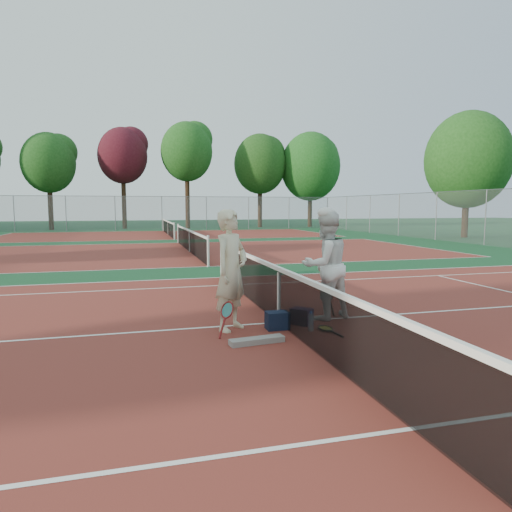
{
  "coord_description": "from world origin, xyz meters",
  "views": [
    {
      "loc": [
        -2.5,
        -7.69,
        2.09
      ],
      "look_at": [
        0.0,
        1.59,
        1.05
      ],
      "focal_mm": 32.0,
      "sensor_mm": 36.0,
      "label": 1
    }
  ],
  "objects_px": {
    "sports_bag_purple": "(301,316)",
    "player_a": "(231,270)",
    "net_main": "(279,295)",
    "racket_black_held": "(328,302)",
    "sports_bag_navy": "(277,320)",
    "racket_spare": "(326,329)",
    "water_bottle": "(311,322)",
    "player_b": "(325,265)",
    "racket_red": "(227,319)"
  },
  "relations": [
    {
      "from": "sports_bag_purple",
      "to": "player_a",
      "type": "bearing_deg",
      "value": 179.86
    },
    {
      "from": "net_main",
      "to": "racket_black_held",
      "type": "distance_m",
      "value": 1.07
    },
    {
      "from": "sports_bag_navy",
      "to": "sports_bag_purple",
      "type": "relative_size",
      "value": 1.07
    },
    {
      "from": "player_a",
      "to": "sports_bag_navy",
      "type": "distance_m",
      "value": 1.17
    },
    {
      "from": "net_main",
      "to": "player_a",
      "type": "xyz_separation_m",
      "value": [
        -0.92,
        -0.23,
        0.51
      ]
    },
    {
      "from": "racket_black_held",
      "to": "racket_spare",
      "type": "xyz_separation_m",
      "value": [
        -0.44,
        -0.91,
        -0.25
      ]
    },
    {
      "from": "sports_bag_navy",
      "to": "water_bottle",
      "type": "relative_size",
      "value": 1.29
    },
    {
      "from": "player_b",
      "to": "water_bottle",
      "type": "bearing_deg",
      "value": 38.52
    },
    {
      "from": "racket_spare",
      "to": "sports_bag_navy",
      "type": "relative_size",
      "value": 1.55
    },
    {
      "from": "player_a",
      "to": "racket_red",
      "type": "height_order",
      "value": "player_a"
    },
    {
      "from": "sports_bag_navy",
      "to": "player_a",
      "type": "bearing_deg",
      "value": 166.15
    },
    {
      "from": "player_b",
      "to": "water_bottle",
      "type": "height_order",
      "value": "player_b"
    },
    {
      "from": "net_main",
      "to": "racket_black_held",
      "type": "xyz_separation_m",
      "value": [
        1.03,
        0.17,
        -0.22
      ]
    },
    {
      "from": "player_a",
      "to": "racket_red",
      "type": "xyz_separation_m",
      "value": [
        -0.15,
        -0.38,
        -0.75
      ]
    },
    {
      "from": "racket_red",
      "to": "net_main",
      "type": "bearing_deg",
      "value": -9.82
    },
    {
      "from": "racket_spare",
      "to": "net_main",
      "type": "bearing_deg",
      "value": 25.91
    },
    {
      "from": "racket_black_held",
      "to": "sports_bag_purple",
      "type": "xyz_separation_m",
      "value": [
        -0.68,
        -0.4,
        -0.14
      ]
    },
    {
      "from": "player_a",
      "to": "racket_black_held",
      "type": "relative_size",
      "value": 3.54
    },
    {
      "from": "sports_bag_purple",
      "to": "racket_black_held",
      "type": "bearing_deg",
      "value": 30.38
    },
    {
      "from": "player_b",
      "to": "sports_bag_navy",
      "type": "distance_m",
      "value": 1.47
    },
    {
      "from": "racket_red",
      "to": "racket_black_held",
      "type": "height_order",
      "value": "racket_black_held"
    },
    {
      "from": "racket_spare",
      "to": "sports_bag_navy",
      "type": "bearing_deg",
      "value": 53.83
    },
    {
      "from": "player_a",
      "to": "racket_spare",
      "type": "relative_size",
      "value": 3.41
    },
    {
      "from": "racket_red",
      "to": "racket_spare",
      "type": "relative_size",
      "value": 0.93
    },
    {
      "from": "net_main",
      "to": "player_b",
      "type": "relative_size",
      "value": 5.45
    },
    {
      "from": "racket_red",
      "to": "sports_bag_purple",
      "type": "xyz_separation_m",
      "value": [
        1.42,
        0.38,
        -0.13
      ]
    },
    {
      "from": "racket_black_held",
      "to": "player_b",
      "type": "bearing_deg",
      "value": 28.43
    },
    {
      "from": "racket_black_held",
      "to": "sports_bag_navy",
      "type": "distance_m",
      "value": 1.34
    },
    {
      "from": "water_bottle",
      "to": "racket_red",
      "type": "bearing_deg",
      "value": 177.22
    },
    {
      "from": "racket_black_held",
      "to": "water_bottle",
      "type": "height_order",
      "value": "racket_black_held"
    },
    {
      "from": "player_b",
      "to": "water_bottle",
      "type": "xyz_separation_m",
      "value": [
        -0.58,
        -0.76,
        -0.86
      ]
    },
    {
      "from": "player_a",
      "to": "racket_spare",
      "type": "distance_m",
      "value": 1.88
    },
    {
      "from": "player_a",
      "to": "water_bottle",
      "type": "xyz_separation_m",
      "value": [
        1.27,
        -0.45,
        -0.87
      ]
    },
    {
      "from": "water_bottle",
      "to": "racket_black_held",
      "type": "bearing_deg",
      "value": 50.99
    },
    {
      "from": "player_b",
      "to": "racket_black_held",
      "type": "xyz_separation_m",
      "value": [
        0.1,
        0.09,
        -0.72
      ]
    },
    {
      "from": "sports_bag_purple",
      "to": "water_bottle",
      "type": "distance_m",
      "value": 0.44
    },
    {
      "from": "player_b",
      "to": "racket_spare",
      "type": "relative_size",
      "value": 3.36
    },
    {
      "from": "racket_red",
      "to": "sports_bag_navy",
      "type": "bearing_deg",
      "value": -27.43
    },
    {
      "from": "sports_bag_navy",
      "to": "water_bottle",
      "type": "height_order",
      "value": "sports_bag_navy"
    },
    {
      "from": "net_main",
      "to": "player_a",
      "type": "relative_size",
      "value": 5.36
    },
    {
      "from": "net_main",
      "to": "water_bottle",
      "type": "relative_size",
      "value": 36.6
    },
    {
      "from": "racket_spare",
      "to": "sports_bag_navy",
      "type": "xyz_separation_m",
      "value": [
        -0.75,
        0.32,
        0.12
      ]
    },
    {
      "from": "player_a",
      "to": "sports_bag_navy",
      "type": "relative_size",
      "value": 5.3
    },
    {
      "from": "racket_black_held",
      "to": "racket_red",
      "type": "bearing_deg",
      "value": 7.75
    },
    {
      "from": "player_a",
      "to": "water_bottle",
      "type": "bearing_deg",
      "value": -62.73
    },
    {
      "from": "net_main",
      "to": "player_b",
      "type": "xyz_separation_m",
      "value": [
        0.93,
        0.08,
        0.5
      ]
    },
    {
      "from": "racket_spare",
      "to": "player_b",
      "type": "bearing_deg",
      "value": -35.42
    },
    {
      "from": "racket_spare",
      "to": "water_bottle",
      "type": "xyz_separation_m",
      "value": [
        -0.24,
        0.06,
        0.12
      ]
    },
    {
      "from": "racket_black_held",
      "to": "water_bottle",
      "type": "bearing_deg",
      "value": 38.51
    },
    {
      "from": "net_main",
      "to": "sports_bag_purple",
      "type": "distance_m",
      "value": 0.55
    }
  ]
}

